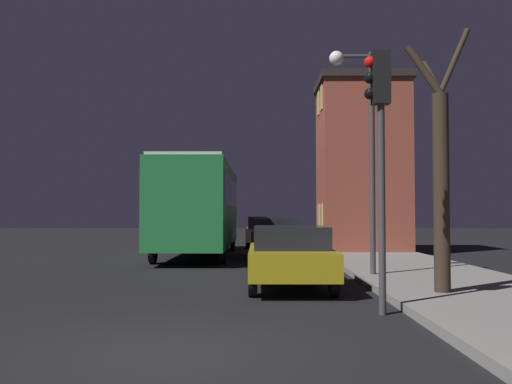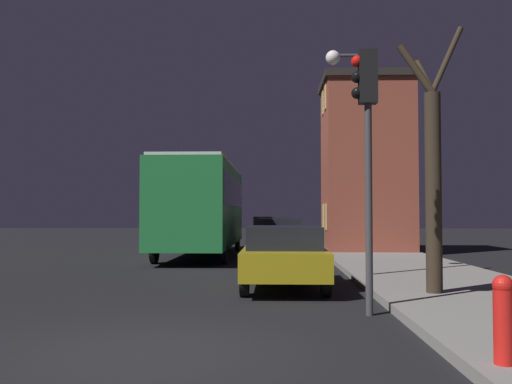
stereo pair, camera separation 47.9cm
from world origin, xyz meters
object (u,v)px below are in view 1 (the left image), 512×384
at_px(bare_tree, 440,175).
at_px(car_near_lane, 290,255).
at_px(car_mid_lane, 276,237).
at_px(traffic_light, 379,125).
at_px(car_far_lane, 265,231).
at_px(bus, 199,202).
at_px(streetlamp, 360,126).

distance_m(bare_tree, car_near_lane, 3.77).
bearing_deg(bare_tree, car_mid_lane, 104.99).
height_order(traffic_light, car_mid_lane, traffic_light).
xyz_separation_m(bare_tree, car_far_lane, (-3.28, 17.67, -1.65)).
distance_m(bus, car_far_lane, 7.04).
bearing_deg(traffic_light, bare_tree, 46.97).
distance_m(streetlamp, car_near_lane, 4.01).
height_order(traffic_light, bare_tree, bare_tree).
xyz_separation_m(traffic_light, car_mid_lane, (-1.38, 12.59, -2.37)).
bearing_deg(car_far_lane, traffic_light, -84.89).
bearing_deg(bus, car_mid_lane, -6.95).
relative_size(bare_tree, car_mid_lane, 1.28).
distance_m(streetlamp, car_mid_lane, 8.48).
height_order(traffic_light, bus, traffic_light).
relative_size(traffic_light, bus, 0.43).
xyz_separation_m(traffic_light, bare_tree, (1.55, 1.66, -0.72)).
height_order(streetlamp, bare_tree, streetlamp).
xyz_separation_m(traffic_light, bus, (-4.40, 12.96, -1.02)).
distance_m(car_near_lane, car_mid_lane, 9.18).
height_order(streetlamp, car_near_lane, streetlamp).
xyz_separation_m(bare_tree, car_mid_lane, (-2.93, 10.93, -1.65)).
relative_size(streetlamp, bus, 0.55).
height_order(bare_tree, bus, bare_tree).
relative_size(car_near_lane, car_far_lane, 1.01).
bearing_deg(car_far_lane, streetlamp, -80.90).
bearing_deg(bus, traffic_light, -71.25).
height_order(streetlamp, bus, streetlamp).
height_order(bare_tree, car_mid_lane, bare_tree).
bearing_deg(car_far_lane, car_mid_lane, -87.00).
xyz_separation_m(car_mid_lane, car_far_lane, (-0.35, 6.74, 0.00)).
bearing_deg(car_mid_lane, bus, 173.05).
xyz_separation_m(car_near_lane, car_mid_lane, (-0.05, 9.18, 0.04)).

